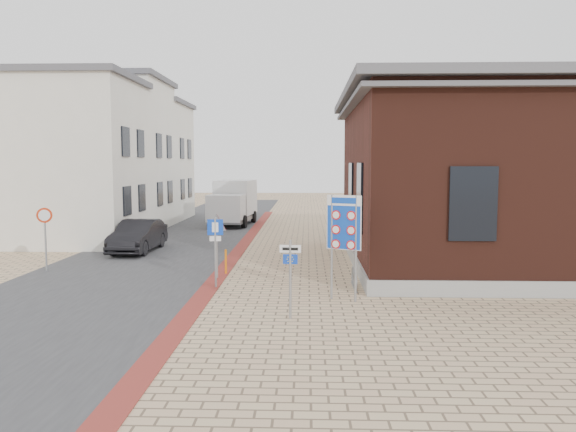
% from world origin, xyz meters
% --- Properties ---
extents(ground, '(120.00, 120.00, 0.00)m').
position_xyz_m(ground, '(0.00, 0.00, 0.00)').
color(ground, tan).
rests_on(ground, ground).
extents(road_strip, '(7.00, 60.00, 0.02)m').
position_xyz_m(road_strip, '(-5.50, 15.00, 0.01)').
color(road_strip, '#38383A').
rests_on(road_strip, ground).
extents(curb_strip, '(0.60, 40.00, 0.02)m').
position_xyz_m(curb_strip, '(-2.00, 10.00, 0.01)').
color(curb_strip, maroon).
rests_on(curb_strip, ground).
extents(brick_building, '(13.00, 13.00, 6.80)m').
position_xyz_m(brick_building, '(8.99, 7.00, 3.49)').
color(brick_building, gray).
rests_on(brick_building, ground).
extents(townhouse_near, '(7.40, 6.40, 8.30)m').
position_xyz_m(townhouse_near, '(-10.99, 12.00, 4.17)').
color(townhouse_near, silver).
rests_on(townhouse_near, ground).
extents(townhouse_mid, '(7.40, 6.40, 9.10)m').
position_xyz_m(townhouse_mid, '(-10.99, 18.00, 4.57)').
color(townhouse_mid, silver).
rests_on(townhouse_mid, ground).
extents(townhouse_far, '(7.40, 6.40, 8.30)m').
position_xyz_m(townhouse_far, '(-10.99, 24.00, 4.17)').
color(townhouse_far, silver).
rests_on(townhouse_far, ground).
extents(bike_rack, '(0.08, 1.80, 0.60)m').
position_xyz_m(bike_rack, '(2.65, 2.20, 0.26)').
color(bike_rack, slate).
rests_on(bike_rack, ground).
extents(sedan, '(1.63, 4.40, 1.44)m').
position_xyz_m(sedan, '(-6.50, 9.20, 0.72)').
color(sedan, black).
rests_on(sedan, ground).
extents(box_truck, '(2.71, 5.67, 2.88)m').
position_xyz_m(box_truck, '(-3.65, 20.36, 1.49)').
color(box_truck, slate).
rests_on(box_truck, ground).
extents(border_sign, '(0.97, 0.48, 3.08)m').
position_xyz_m(border_sign, '(2.19, 0.50, 2.22)').
color(border_sign, gray).
rests_on(border_sign, ground).
extents(essen_sign, '(0.55, 0.08, 2.04)m').
position_xyz_m(essen_sign, '(0.70, -1.50, 1.32)').
color(essen_sign, gray).
rests_on(essen_sign, ground).
extents(parking_sign, '(0.50, 0.07, 2.28)m').
position_xyz_m(parking_sign, '(-1.80, 2.01, 1.53)').
color(parking_sign, gray).
rests_on(parking_sign, ground).
extents(yield_sign, '(0.78, 0.09, 2.21)m').
position_xyz_m(yield_sign, '(-2.00, 3.50, 1.67)').
color(yield_sign, gray).
rests_on(yield_sign, ground).
extents(speed_sign, '(0.54, 0.18, 2.37)m').
position_xyz_m(speed_sign, '(-8.50, 4.50, 1.58)').
color(speed_sign, gray).
rests_on(speed_sign, ground).
extents(bollard, '(0.08, 0.08, 0.89)m').
position_xyz_m(bollard, '(-1.80, 4.23, 0.45)').
color(bollard, orange).
rests_on(bollard, ground).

